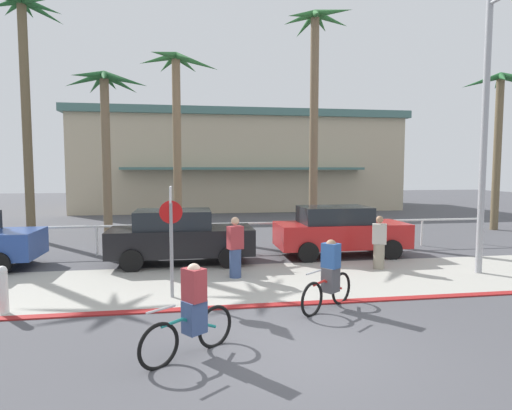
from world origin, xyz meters
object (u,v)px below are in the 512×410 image
(palm_tree_6, at_px, (499,116))
(pedestrian_1, at_px, (235,250))
(car_black_1, at_px, (180,236))
(cyclist_red_1, at_px, (329,276))
(stop_sign_bike_lane, at_px, (171,225))
(palm_tree_3, at_px, (105,109))
(palm_tree_5, at_px, (315,76))
(cyclist_teal_0, at_px, (192,312))
(bollard_1, at_px, (3,289))
(car_red_2, at_px, (339,230))
(pedestrian_0, at_px, (379,245))
(palm_tree_4, at_px, (177,104))
(streetlight_curb, at_px, (491,120))
(palm_tree_2, at_px, (25,63))

(palm_tree_6, height_order, pedestrian_1, palm_tree_6)
(car_black_1, xyz_separation_m, cyclist_red_1, (3.20, -4.87, -0.18))
(stop_sign_bike_lane, xyz_separation_m, palm_tree_3, (-2.99, 9.11, 3.78))
(palm_tree_5, distance_m, cyclist_teal_0, 13.80)
(bollard_1, distance_m, cyclist_red_1, 6.70)
(palm_tree_3, distance_m, palm_tree_5, 8.91)
(stop_sign_bike_lane, xyz_separation_m, car_red_2, (5.47, 4.01, -0.81))
(pedestrian_0, height_order, pedestrian_1, pedestrian_1)
(car_red_2, relative_size, cyclist_teal_0, 2.93)
(pedestrian_0, bearing_deg, cyclist_teal_0, -137.44)
(car_black_1, xyz_separation_m, cyclist_teal_0, (0.30, -6.74, -0.18))
(palm_tree_4, bearing_deg, pedestrian_1, -78.14)
(cyclist_red_1, distance_m, pedestrian_1, 3.31)
(streetlight_curb, relative_size, palm_tree_2, 0.76)
(palm_tree_5, xyz_separation_m, palm_tree_6, (9.48, 0.94, -1.37))
(palm_tree_3, distance_m, cyclist_red_1, 13.05)
(bollard_1, bearing_deg, car_red_2, 27.61)
(car_red_2, bearing_deg, palm_tree_6, 26.75)
(palm_tree_3, bearing_deg, car_red_2, -31.06)
(pedestrian_0, bearing_deg, cyclist_red_1, -129.29)
(palm_tree_6, distance_m, cyclist_teal_0, 19.69)
(palm_tree_2, relative_size, car_red_2, 2.25)
(stop_sign_bike_lane, relative_size, cyclist_teal_0, 1.71)
(palm_tree_5, distance_m, palm_tree_6, 9.62)
(car_red_2, distance_m, cyclist_teal_0, 8.76)
(cyclist_red_1, xyz_separation_m, pedestrian_0, (2.61, 3.19, 0.03))
(palm_tree_4, bearing_deg, palm_tree_5, -14.60)
(cyclist_teal_0, bearing_deg, bollard_1, 145.97)
(palm_tree_4, height_order, palm_tree_5, palm_tree_5)
(palm_tree_4, bearing_deg, streetlight_curb, -45.63)
(palm_tree_5, distance_m, pedestrian_0, 8.65)
(palm_tree_4, bearing_deg, pedestrian_0, -51.86)
(car_black_1, relative_size, cyclist_red_1, 2.93)
(palm_tree_2, distance_m, palm_tree_4, 6.22)
(palm_tree_5, relative_size, pedestrian_1, 5.74)
(palm_tree_2, bearing_deg, cyclist_red_1, -48.23)
(palm_tree_4, xyz_separation_m, cyclist_teal_0, (0.45, -12.64, -5.10))
(bollard_1, xyz_separation_m, car_black_1, (3.47, 4.19, 0.35))
(palm_tree_4, xyz_separation_m, palm_tree_5, (5.77, -1.50, 1.08))
(cyclist_red_1, bearing_deg, streetlight_curb, 21.51)
(bollard_1, xyz_separation_m, streetlight_curb, (11.85, 1.36, 3.76))
(palm_tree_2, relative_size, palm_tree_6, 1.31)
(palm_tree_4, relative_size, car_black_1, 1.82)
(car_black_1, distance_m, pedestrian_1, 2.53)
(streetlight_curb, height_order, palm_tree_5, palm_tree_5)
(pedestrian_1, bearing_deg, pedestrian_0, 4.49)
(palm_tree_6, bearing_deg, pedestrian_1, -151.56)
(palm_tree_4, distance_m, cyclist_red_1, 12.38)
(pedestrian_1, bearing_deg, palm_tree_6, 28.44)
(palm_tree_6, xyz_separation_m, cyclist_red_1, (-11.90, -10.21, -4.81))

